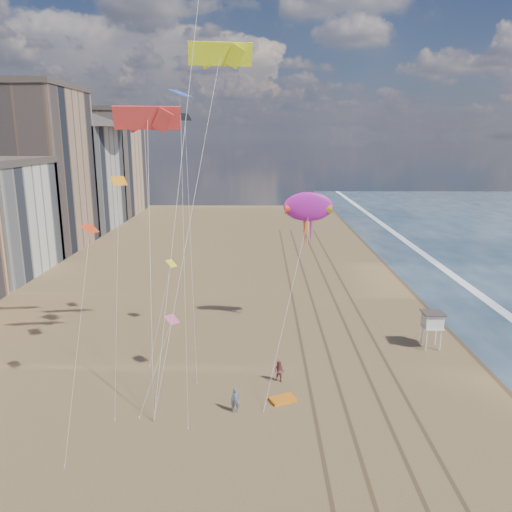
{
  "coord_description": "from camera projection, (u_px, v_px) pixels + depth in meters",
  "views": [
    {
      "loc": [
        -5.16,
        -17.69,
        19.98
      ],
      "look_at": [
        -5.65,
        26.0,
        9.5
      ],
      "focal_mm": 35.0,
      "sensor_mm": 36.0,
      "label": 1
    }
  ],
  "objects": [
    {
      "name": "grounded_kite",
      "position": [
        283.0,
        399.0,
        38.72
      ],
      "size": [
        2.29,
        1.94,
        0.22
      ],
      "primitive_type": "cube",
      "rotation": [
        0.0,
        0.0,
        0.42
      ],
      "color": "orange",
      "rests_on": "ground"
    },
    {
      "name": "tracks",
      "position": [
        337.0,
        337.0,
        50.94
      ],
      "size": [
        7.68,
        120.0,
        0.01
      ],
      "color": "brown",
      "rests_on": "ground"
    },
    {
      "name": "wet_sand",
      "position": [
        460.0,
        306.0,
        60.49
      ],
      "size": [
        260.0,
        260.0,
        0.0
      ],
      "primitive_type": "plane",
      "color": "#42301E",
      "rests_on": "ground"
    },
    {
      "name": "kite_flyer_a",
      "position": [
        235.0,
        400.0,
        36.92
      ],
      "size": [
        0.74,
        0.51,
        1.94
      ],
      "primitive_type": "imported",
      "rotation": [
        0.0,
        0.0,
        0.07
      ],
      "color": "slate",
      "rests_on": "ground"
    },
    {
      "name": "kite_flyer_b",
      "position": [
        279.0,
        372.0,
        41.49
      ],
      "size": [
        1.11,
        1.01,
        1.87
      ],
      "primitive_type": "imported",
      "rotation": [
        0.0,
        0.0,
        -0.39
      ],
      "color": "brown",
      "rests_on": "ground"
    },
    {
      "name": "lifeguard_stand",
      "position": [
        432.0,
        321.0,
        47.79
      ],
      "size": [
        2.02,
        2.02,
        3.64
      ],
      "color": "white",
      "rests_on": "ground"
    },
    {
      "name": "foam",
      "position": [
        495.0,
        306.0,
        60.44
      ],
      "size": [
        260.0,
        260.0,
        0.0
      ],
      "primitive_type": "plane",
      "color": "white",
      "rests_on": "ground"
    },
    {
      "name": "small_kites",
      "position": [
        157.0,
        185.0,
        41.85
      ],
      "size": [
        7.4,
        17.88,
        19.08
      ],
      "color": "black",
      "rests_on": "ground"
    },
    {
      "name": "buildings",
      "position": [
        18.0,
        176.0,
        82.91
      ],
      "size": [
        34.72,
        131.35,
        29.0
      ],
      "color": "#C6B284",
      "rests_on": "ground"
    },
    {
      "name": "parafoils",
      "position": [
        191.0,
        32.0,
        37.37
      ],
      "size": [
        10.89,
        5.08,
        15.1
      ],
      "color": "black",
      "rests_on": "ground"
    },
    {
      "name": "show_kite",
      "position": [
        308.0,
        207.0,
        50.03
      ],
      "size": [
        4.72,
        8.8,
        20.97
      ],
      "color": "#B01BA4",
      "rests_on": "ground"
    }
  ]
}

